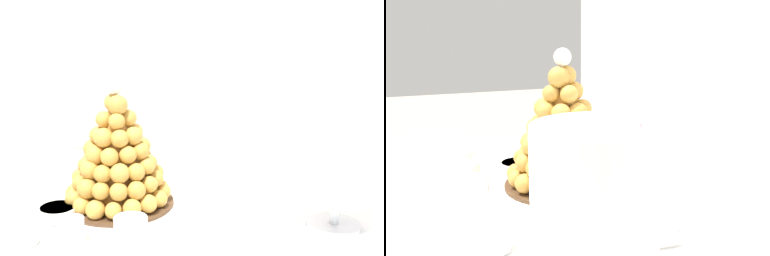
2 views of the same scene
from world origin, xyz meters
The scene contains 11 objects.
buffet_table centered at (0.00, 0.00, 0.66)m, with size 1.48×0.96×0.73m.
serving_tray centered at (-0.23, -0.03, 0.74)m, with size 0.55×0.35×0.02m.
croquembouche centered at (-0.27, 0.04, 0.85)m, with size 0.25×0.25×0.29m.
dessert_cup_left centered at (-0.43, -0.14, 0.77)m, with size 0.05×0.05×0.05m.
dessert_cup_mid_left centered at (-0.34, -0.14, 0.76)m, with size 0.05×0.05×0.05m.
dessert_cup_centre centered at (-0.23, -0.15, 0.77)m, with size 0.06×0.06×0.05m.
dessert_cup_mid_right centered at (-0.13, -0.14, 0.76)m, with size 0.05×0.05×0.05m.
dessert_cup_right centered at (-0.03, -0.14, 0.76)m, with size 0.05×0.05×0.05m.
creme_brulee_ramekin centered at (-0.39, -0.02, 0.76)m, with size 0.08×0.08×0.02m.
macaron_goblet centered at (0.19, -0.06, 0.89)m, with size 0.15×0.15×0.26m.
wine_glass centered at (-0.39, 0.26, 0.84)m, with size 0.07×0.07×0.15m.
Camera 1 is at (-0.13, -1.00, 1.18)m, focal length 46.26 mm.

